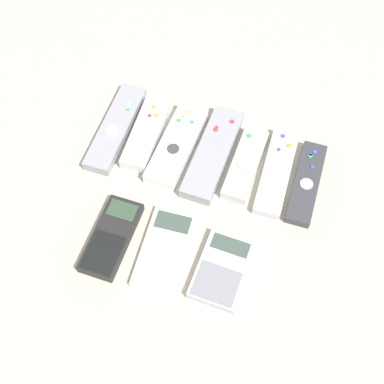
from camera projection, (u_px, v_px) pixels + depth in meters
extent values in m
plane|color=#B2A88E|center=(187.00, 209.00, 0.93)|extent=(3.00, 3.00, 0.00)
cube|color=gray|center=(116.00, 128.00, 1.01)|extent=(0.05, 0.20, 0.02)
cylinder|color=silver|center=(112.00, 131.00, 0.99)|extent=(0.03, 0.03, 0.00)
cylinder|color=green|center=(128.00, 109.00, 1.01)|extent=(0.01, 0.01, 0.00)
cylinder|color=silver|center=(129.00, 105.00, 1.02)|extent=(0.01, 0.01, 0.00)
cube|color=silver|center=(146.00, 134.00, 1.00)|extent=(0.06, 0.16, 0.02)
cylinder|color=#99999E|center=(144.00, 134.00, 0.98)|extent=(0.03, 0.03, 0.00)
cylinder|color=red|center=(150.00, 116.00, 1.00)|extent=(0.01, 0.01, 0.00)
cylinder|color=orange|center=(157.00, 115.00, 1.00)|extent=(0.01, 0.01, 0.00)
cylinder|color=orange|center=(154.00, 107.00, 1.01)|extent=(0.01, 0.01, 0.00)
cube|color=white|center=(177.00, 146.00, 0.98)|extent=(0.06, 0.18, 0.02)
cylinder|color=#38383D|center=(173.00, 149.00, 0.96)|extent=(0.02, 0.02, 0.00)
cylinder|color=green|center=(192.00, 122.00, 0.99)|extent=(0.01, 0.01, 0.00)
cylinder|color=green|center=(179.00, 120.00, 1.00)|extent=(0.01, 0.01, 0.00)
cylinder|color=yellow|center=(187.00, 112.00, 1.01)|extent=(0.01, 0.01, 0.00)
cylinder|color=yellow|center=(183.00, 117.00, 1.00)|extent=(0.01, 0.01, 0.00)
cube|color=gray|center=(213.00, 154.00, 0.98)|extent=(0.06, 0.20, 0.02)
cylinder|color=red|center=(232.00, 122.00, 1.00)|extent=(0.01, 0.01, 0.00)
cylinder|color=red|center=(214.00, 126.00, 0.99)|extent=(0.01, 0.01, 0.00)
cylinder|color=red|center=(217.00, 130.00, 0.99)|extent=(0.01, 0.01, 0.00)
cube|color=#B7B7BC|center=(245.00, 164.00, 0.96)|extent=(0.05, 0.15, 0.02)
cylinder|color=#99999E|center=(245.00, 164.00, 0.95)|extent=(0.03, 0.03, 0.00)
cylinder|color=green|center=(249.00, 136.00, 0.98)|extent=(0.01, 0.01, 0.00)
cylinder|color=silver|center=(247.00, 144.00, 0.97)|extent=(0.01, 0.01, 0.00)
cube|color=#B7B7BC|center=(276.00, 172.00, 0.96)|extent=(0.06, 0.18, 0.02)
cylinder|color=silver|center=(277.00, 169.00, 0.95)|extent=(0.03, 0.03, 0.00)
cylinder|color=blue|center=(283.00, 136.00, 0.99)|extent=(0.01, 0.01, 0.00)
cylinder|color=orange|center=(289.00, 145.00, 0.98)|extent=(0.01, 0.01, 0.00)
cylinder|color=blue|center=(279.00, 150.00, 0.97)|extent=(0.01, 0.01, 0.00)
cylinder|color=silver|center=(285.00, 156.00, 0.97)|extent=(0.01, 0.01, 0.00)
cube|color=#333338|center=(306.00, 183.00, 0.95)|extent=(0.05, 0.17, 0.02)
cylinder|color=#99999E|center=(306.00, 184.00, 0.94)|extent=(0.02, 0.02, 0.00)
cylinder|color=blue|center=(312.00, 167.00, 0.95)|extent=(0.01, 0.01, 0.00)
cylinder|color=green|center=(310.00, 156.00, 0.96)|extent=(0.01, 0.01, 0.00)
cylinder|color=blue|center=(311.00, 155.00, 0.97)|extent=(0.01, 0.01, 0.00)
cylinder|color=blue|center=(315.00, 152.00, 0.97)|extent=(0.01, 0.01, 0.00)
cube|color=black|center=(112.00, 237.00, 0.89)|extent=(0.06, 0.14, 0.02)
cube|color=#2D422D|center=(122.00, 210.00, 0.91)|extent=(0.05, 0.03, 0.00)
cube|color=black|center=(103.00, 252.00, 0.87)|extent=(0.05, 0.07, 0.00)
cube|color=silver|center=(165.00, 250.00, 0.88)|extent=(0.08, 0.15, 0.01)
cube|color=#38473D|center=(173.00, 222.00, 0.90)|extent=(0.06, 0.04, 0.00)
cube|color=#AC94A9|center=(159.00, 267.00, 0.86)|extent=(0.07, 0.08, 0.00)
cube|color=#B2B2B7|center=(222.00, 270.00, 0.86)|extent=(0.08, 0.13, 0.02)
cube|color=#38473D|center=(231.00, 245.00, 0.88)|extent=(0.06, 0.03, 0.00)
cube|color=slate|center=(217.00, 284.00, 0.84)|extent=(0.07, 0.06, 0.00)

